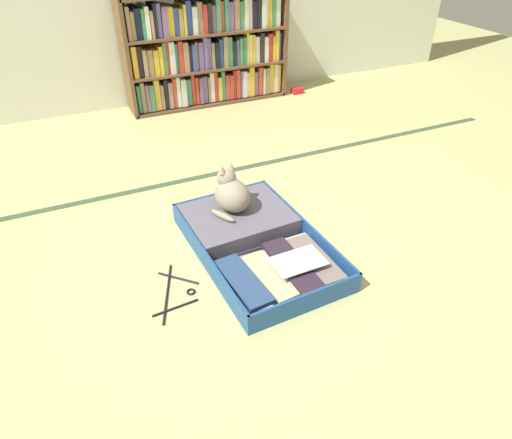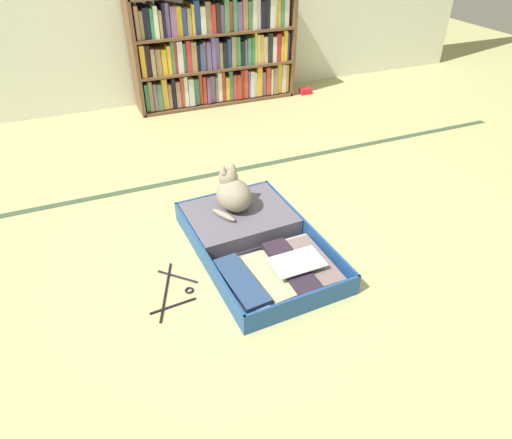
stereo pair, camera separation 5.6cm
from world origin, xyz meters
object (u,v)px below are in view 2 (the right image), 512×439
Objects in this scene: black_cat at (232,193)px; bookshelf at (215,51)px; clothes_hanger at (174,291)px; open_suitcase at (252,239)px; small_red_pouch at (305,91)px.

bookshelf is at bearing 74.06° from black_cat.
black_cat reaches higher than clothes_hanger.
open_suitcase is 3.69× the size of black_cat.
clothes_hanger is at bearing -137.83° from black_cat.
open_suitcase is 2.64× the size of clothes_hanger.
clothes_hanger is at bearing -113.19° from bookshelf.
bookshelf is 2.16m from open_suitcase.
small_red_pouch is at bearing -9.77° from bookshelf.
open_suitcase is at bearing -103.73° from bookshelf.
open_suitcase is 9.53× the size of small_red_pouch.
bookshelf is at bearing 66.81° from clothes_hanger.
small_red_pouch is (0.81, -0.14, -0.41)m from bookshelf.
clothes_hanger is (-0.43, -0.39, -0.20)m from black_cat.
open_suitcase is (-0.50, -2.06, -0.39)m from bookshelf.
small_red_pouch is at bearing 55.76° from open_suitcase.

